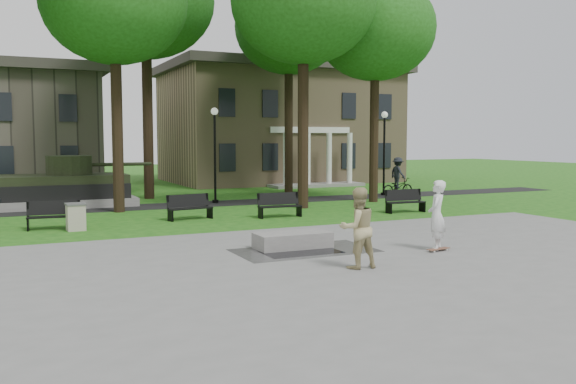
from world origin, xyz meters
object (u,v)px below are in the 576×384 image
at_px(skateboarder, 437,215).
at_px(friend_watching, 358,228).
at_px(cyclist, 398,180).
at_px(park_bench_0, 54,214).
at_px(trash_bin, 76,217).
at_px(concrete_block, 293,240).

bearing_deg(skateboarder, friend_watching, -24.53).
height_order(cyclist, park_bench_0, cyclist).
xyz_separation_m(friend_watching, trash_bin, (-5.61, 9.59, -0.53)).
bearing_deg(cyclist, friend_watching, 140.22).
distance_m(park_bench_0, trash_bin, 0.94).
height_order(concrete_block, cyclist, cyclist).
distance_m(friend_watching, cyclist, 19.52).
relative_size(skateboarder, park_bench_0, 1.09).
xyz_separation_m(friend_watching, park_bench_0, (-6.29, 10.25, -0.50)).
bearing_deg(trash_bin, park_bench_0, 136.14).
distance_m(concrete_block, skateboarder, 4.20).
bearing_deg(friend_watching, cyclist, -126.02).
height_order(skateboarder, friend_watching, skateboarder).
height_order(skateboarder, trash_bin, skateboarder).
bearing_deg(cyclist, trash_bin, 106.38).
xyz_separation_m(concrete_block, park_bench_0, (-6.05, 7.04, 0.28)).
relative_size(skateboarder, friend_watching, 1.00).
xyz_separation_m(concrete_block, cyclist, (12.25, 12.17, 0.64)).
xyz_separation_m(concrete_block, trash_bin, (-5.37, 6.39, 0.24)).
distance_m(concrete_block, trash_bin, 8.35).
bearing_deg(friend_watching, concrete_block, -83.75).
bearing_deg(park_bench_0, friend_watching, -53.17).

